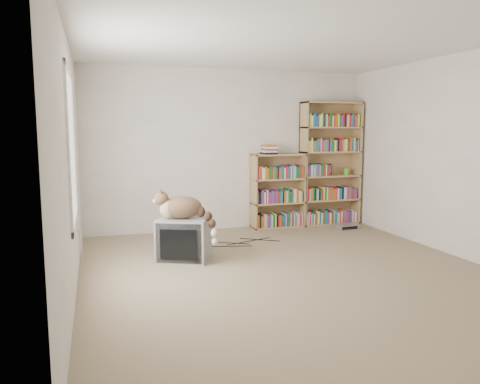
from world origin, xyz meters
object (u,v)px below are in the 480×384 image
object	(u,v)px
cat	(186,211)
dvd_player	(346,226)
bookcase_tall	(330,167)
crt_tv	(184,239)
bookcase_short	(278,194)

from	to	relation	value
cat	dvd_player	xyz separation A→B (m)	(2.78, 1.05, -0.58)
cat	bookcase_tall	bearing A→B (deg)	33.85
crt_tv	bookcase_short	size ratio (longest dim) A/B	0.64
dvd_player	bookcase_tall	bearing A→B (deg)	95.04
cat	bookcase_tall	distance (m)	3.12
crt_tv	dvd_player	world-z (taller)	crt_tv
bookcase_tall	dvd_player	distance (m)	1.03
cat	dvd_player	distance (m)	3.03
dvd_player	crt_tv	bearing A→B (deg)	-164.51
bookcase_tall	bookcase_short	world-z (taller)	bookcase_tall
dvd_player	cat	bearing A→B (deg)	-162.89
bookcase_short	dvd_player	world-z (taller)	bookcase_short
bookcase_tall	cat	bearing A→B (deg)	-150.72
cat	dvd_player	world-z (taller)	cat
cat	bookcase_tall	size ratio (longest dim) A/B	0.36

